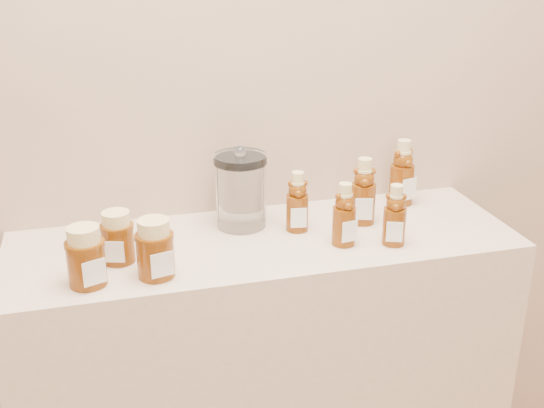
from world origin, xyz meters
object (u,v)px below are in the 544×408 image
object	(u,v)px
display_table	(265,395)
bear_bottle_back_left	(297,198)
bear_bottle_front_left	(344,210)
honey_jar_left	(86,256)
glass_canister	(241,188)

from	to	relation	value
display_table	bear_bottle_back_left	distance (m)	0.54
display_table	bear_bottle_front_left	size ratio (longest dim) A/B	7.09
display_table	honey_jar_left	world-z (taller)	honey_jar_left
bear_bottle_back_left	glass_canister	distance (m)	0.14
bear_bottle_back_left	glass_canister	world-z (taller)	glass_canister
display_table	glass_canister	world-z (taller)	glass_canister
display_table	bear_bottle_back_left	world-z (taller)	bear_bottle_back_left
glass_canister	honey_jar_left	bearing A→B (deg)	-150.24
bear_bottle_back_left	glass_canister	xyz separation A→B (m)	(-0.13, 0.06, 0.02)
bear_bottle_back_left	honey_jar_left	world-z (taller)	bear_bottle_back_left
bear_bottle_back_left	honey_jar_left	bearing A→B (deg)	-153.29
bear_bottle_back_left	bear_bottle_front_left	distance (m)	0.13
bear_bottle_back_left	bear_bottle_front_left	world-z (taller)	bear_bottle_front_left
bear_bottle_front_left	glass_canister	world-z (taller)	glass_canister
honey_jar_left	glass_canister	world-z (taller)	glass_canister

